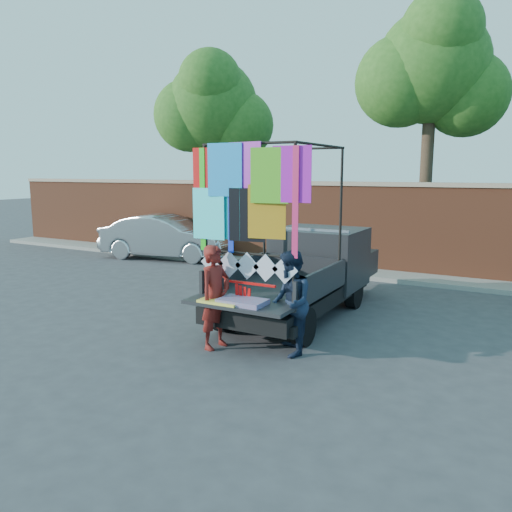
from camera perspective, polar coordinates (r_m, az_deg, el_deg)
The scene contains 10 objects.
ground at distance 8.68m, azimuth 1.11°, elevation -9.87°, with size 90.00×90.00×0.00m, color #38383A.
brick_wall at distance 14.83m, azimuth 13.90°, elevation 3.25°, with size 30.00×0.45×2.61m.
curb at distance 14.35m, azimuth 12.96°, elevation -2.03°, with size 30.00×1.20×0.12m, color gray.
tree_left at distance 18.62m, azimuth -5.05°, elevation 16.42°, with size 4.20×3.30×7.05m.
tree_mid at distance 15.86m, azimuth 19.47°, elevation 19.26°, with size 4.20×3.30×7.73m.
pickup_truck at distance 10.54m, azimuth 6.15°, elevation -1.65°, with size 2.12×5.33×3.36m.
sedan at distance 17.02m, azimuth -10.16°, elevation 2.16°, with size 1.55×4.45×1.46m, color #A6A9AD.
woman at distance 8.25m, azimuth -4.65°, elevation -4.69°, with size 0.63×0.41×1.73m, color maroon.
man at distance 7.94m, azimuth 3.91°, elevation -5.39°, with size 0.82×0.64×1.69m, color #141F33.
streamer_bundle at distance 8.08m, azimuth -1.07°, elevation -4.32°, with size 0.84×0.05×0.59m.
Camera 1 is at (3.82, -7.24, 2.90)m, focal length 35.00 mm.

